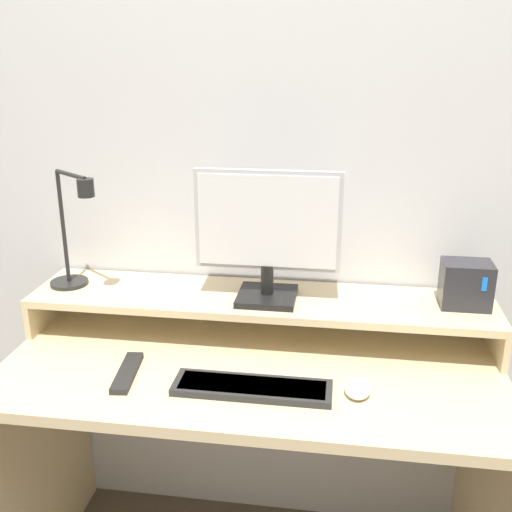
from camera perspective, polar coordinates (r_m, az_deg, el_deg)
The scene contains 9 objects.
wall_back at distance 1.82m, azimuth 1.22°, elevation 8.70°, with size 6.00×0.05×2.50m.
desk at distance 1.77m, azimuth -0.45°, elevation -16.32°, with size 1.35×0.63×0.77m.
monitor_shelf at distance 1.76m, azimuth 0.41°, elevation -4.37°, with size 1.35×0.28×0.12m.
monitor at distance 1.67m, azimuth 1.10°, elevation 2.28°, with size 0.41×0.17×0.38m.
desk_lamp at distance 1.83m, azimuth -17.01°, elevation 1.51°, with size 0.20×0.17×0.36m.
router_dock at distance 1.77m, azimuth 19.35°, elevation -2.56°, with size 0.13×0.10×0.13m.
keyboard at distance 1.53m, azimuth -0.37°, elevation -12.41°, with size 0.40×0.11×0.02m.
mouse at distance 1.53m, azimuth 9.62°, elevation -12.38°, with size 0.06×0.09×0.03m.
remote_control at distance 1.63m, azimuth -12.16°, elevation -10.80°, with size 0.07×0.20×0.02m.
Camera 1 is at (0.22, -1.11, 1.58)m, focal length 42.00 mm.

